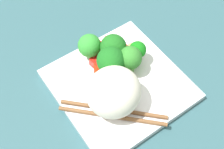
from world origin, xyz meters
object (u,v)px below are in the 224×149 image
object	(u,v)px
square_plate	(119,85)
broccoli_floret_3	(130,58)
chopstick_pair	(113,113)
rice_mound	(114,92)
carrot_slice_0	(123,62)

from	to	relation	value
square_plate	broccoli_floret_3	xyz separation A→B (cm)	(1.23, -3.52, 4.94)
square_plate	chopstick_pair	world-z (taller)	chopstick_pair
square_plate	chopstick_pair	size ratio (longest dim) A/B	1.52
rice_mound	broccoli_floret_3	bearing A→B (deg)	-58.59
chopstick_pair	square_plate	bearing A→B (deg)	89.58
broccoli_floret_3	chopstick_pair	size ratio (longest dim) A/B	0.41
rice_mound	carrot_slice_0	distance (cm)	10.59
square_plate	broccoli_floret_3	bearing A→B (deg)	-70.82
rice_mound	carrot_slice_0	bearing A→B (deg)	-47.88
square_plate	rice_mound	xyz separation A→B (cm)	(-3.17, 3.68, 5.08)
square_plate	broccoli_floret_3	size ratio (longest dim) A/B	3.67
rice_mound	chopstick_pair	distance (cm)	4.52
rice_mound	chopstick_pair	size ratio (longest dim) A/B	0.64
carrot_slice_0	chopstick_pair	distance (cm)	12.11
carrot_slice_0	broccoli_floret_3	bearing A→B (deg)	177.45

